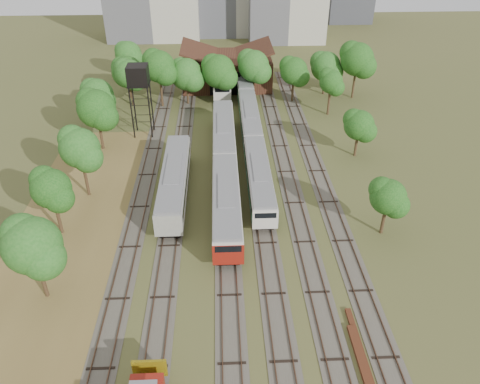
{
  "coord_description": "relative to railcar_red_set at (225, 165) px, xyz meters",
  "views": [
    {
      "loc": [
        -2.42,
        -27.22,
        30.56
      ],
      "look_at": [
        -0.44,
        16.51,
        2.5
      ],
      "focal_mm": 35.0,
      "sensor_mm": 36.0,
      "label": 1
    }
  ],
  "objects": [
    {
      "name": "old_grey_coach",
      "position": [
        -6.0,
        -3.63,
        0.04
      ],
      "size": [
        2.97,
        18.0,
        3.68
      ],
      "color": "black",
      "rests_on": "ground"
    },
    {
      "name": "railcar_green_set",
      "position": [
        4.0,
        14.29,
        -0.19
      ],
      "size": [
        2.73,
        52.08,
        3.37
      ],
      "color": "black",
      "rests_on": "ground"
    },
    {
      "name": "dry_grass_patch",
      "position": [
        -16.0,
        -15.65,
        -1.95
      ],
      "size": [
        14.0,
        60.0,
        0.04
      ],
      "primitive_type": "cube",
      "color": "brown",
      "rests_on": "ground"
    },
    {
      "name": "tree_band_left",
      "position": [
        -17.11,
        7.89,
        3.32
      ],
      "size": [
        7.94,
        77.79,
        8.62
      ],
      "color": "#382616",
      "rests_on": "ground"
    },
    {
      "name": "railcar_rear",
      "position": [
        0.0,
        32.29,
        0.0
      ],
      "size": [
        3.01,
        16.08,
        3.73
      ],
      "color": "black",
      "rests_on": "ground"
    },
    {
      "name": "tracks",
      "position": [
        1.33,
        1.35,
        -1.93
      ],
      "size": [
        24.6,
        80.0,
        0.19
      ],
      "color": "#4C473D",
      "rests_on": "ground"
    },
    {
      "name": "rail_pile_near",
      "position": [
        10.0,
        -29.79,
        -1.8
      ],
      "size": [
        0.69,
        10.29,
        0.34
      ],
      "primitive_type": "cube",
      "color": "#572B19",
      "rests_on": "ground"
    },
    {
      "name": "water_tower",
      "position": [
        -11.84,
        13.64,
        6.82
      ],
      "size": [
        3.01,
        3.01,
        10.43
      ],
      "color": "black",
      "rests_on": "ground"
    },
    {
      "name": "ground",
      "position": [
        2.0,
        -23.65,
        -1.97
      ],
      "size": [
        240.0,
        240.0,
        0.0
      ],
      "primitive_type": "plane",
      "color": "#475123",
      "rests_on": "ground"
    },
    {
      "name": "tree_band_far",
      "position": [
        4.02,
        26.04,
        3.85
      ],
      "size": [
        43.34,
        9.68,
        9.62
      ],
      "color": "#382616",
      "rests_on": "ground"
    },
    {
      "name": "maintenance_shed",
      "position": [
        1.0,
        34.33,
        0.95
      ],
      "size": [
        16.45,
        11.55,
        7.58
      ],
      "color": "#391914",
      "rests_on": "ground"
    },
    {
      "name": "rail_pile_far",
      "position": [
        10.2,
        -26.55,
        -1.84
      ],
      "size": [
        0.48,
        7.71,
        0.25
      ],
      "primitive_type": "cube",
      "color": "#572B19",
      "rests_on": "ground"
    },
    {
      "name": "tree_band_right",
      "position": [
        17.24,
        4.4,
        2.85
      ],
      "size": [
        5.46,
        35.36,
        7.37
      ],
      "color": "#382616",
      "rests_on": "ground"
    },
    {
      "name": "railcar_red_set",
      "position": [
        0.0,
        0.0,
        0.0
      ],
      "size": [
        3.01,
        34.58,
        3.72
      ],
      "color": "black",
      "rests_on": "ground"
    }
  ]
}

